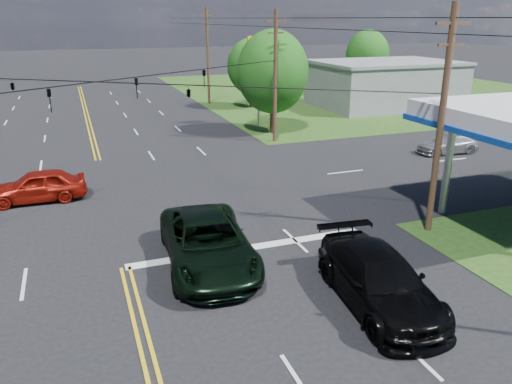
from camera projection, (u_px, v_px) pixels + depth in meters
name	position (u px, v px, depth m)	size (l,w,h in m)	color
ground	(108.00, 199.00, 25.84)	(280.00, 280.00, 0.00)	black
grass_ne	(363.00, 90.00, 65.61)	(46.00, 48.00, 0.03)	#254416
stop_bar	(250.00, 248.00, 20.38)	(10.00, 0.50, 0.02)	silver
retail_ne	(384.00, 85.00, 52.62)	(14.00, 10.00, 4.40)	slate
pole_se	(441.00, 120.00, 20.48)	(1.60, 0.28, 9.50)	#412B1B
pole_ne	(275.00, 76.00, 36.43)	(1.60, 0.28, 9.50)	#412B1B
pole_right_far	(208.00, 55.00, 53.19)	(1.60, 0.28, 10.00)	#412B1B
span_wire_signals	(96.00, 82.00, 23.87)	(26.00, 18.00, 1.13)	black
power_lines	(92.00, 25.00, 21.24)	(26.04, 100.00, 0.64)	black
tree_right_a	(273.00, 72.00, 39.43)	(5.70, 5.70, 8.18)	#412B1B
tree_right_b	(251.00, 66.00, 51.10)	(4.94, 4.94, 7.09)	#412B1B
tree_far_r	(367.00, 55.00, 62.01)	(5.32, 5.32, 7.63)	#412B1B
pickup_dkgreen	(208.00, 243.00, 18.67)	(3.09, 6.70, 1.86)	black
suv_black	(379.00, 279.00, 16.14)	(2.47, 6.08, 1.76)	black
sedan_red	(37.00, 186.00, 25.37)	(1.92, 4.77, 1.62)	maroon
sedan_far	(448.00, 144.00, 34.54)	(1.79, 4.41, 1.28)	#A7A6AB
polesign_ne	(259.00, 57.00, 41.78)	(2.10, 0.48, 7.59)	#A5A5AA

